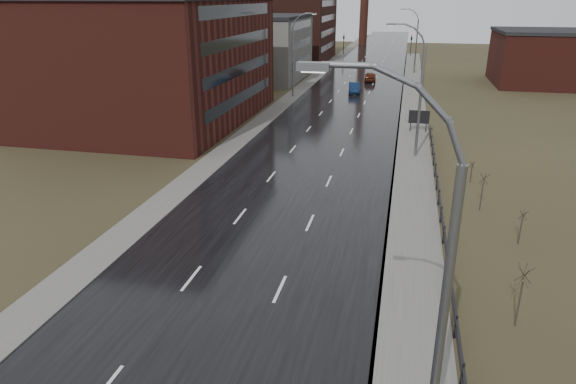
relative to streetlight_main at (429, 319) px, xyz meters
The scene contains 22 objects.
road 58.93m from the streetlight_main, 98.31° to the left, with size 14.00×300.00×0.06m, color black.
sidewalk_right 33.54m from the streetlight_main, 89.78° to the left, with size 3.20×180.00×0.18m, color #595651.
curb_right 33.57m from the streetlight_main, 92.42° to the left, with size 0.16×180.00×0.18m, color slate.
sidewalk_left 60.65m from the streetlight_main, 106.04° to the left, with size 2.40×260.00×0.12m, color #595651.
warehouse_near 52.13m from the streetlight_main, 124.42° to the left, with size 22.44×28.56×13.50m.
warehouse_mid 80.48m from the streetlight_main, 109.20° to the left, with size 16.32×20.40×10.50m.
warehouse_far 110.59m from the streetlight_main, 106.53° to the left, with size 26.52×24.48×15.50m.
building_right 82.95m from the streetlight_main, 74.74° to the left, with size 18.36×16.32×8.50m.
streetlight_main is the anchor object (origin of this frame).
streetlight_right_mid 34.01m from the streetlight_main, 89.95° to the left, with size 3.36×0.28×11.35m.
streetlight_left 62.15m from the streetlight_main, 105.08° to the left, with size 3.36×0.28×11.35m.
streetlight_right_far 88.01m from the streetlight_main, 89.98° to the left, with size 3.36×0.28×11.35m.
guardrail 17.27m from the streetlight_main, 83.61° to the left, with size 0.10×53.05×1.10m.
shrub_c 11.39m from the streetlight_main, 64.78° to the left, with size 0.69×0.73×2.94m.
shrub_d 19.56m from the streetlight_main, 71.27° to the left, with size 0.50×0.53×2.11m.
shrub_e 23.54m from the streetlight_main, 78.81° to the left, with size 0.61×0.65×2.59m.
shrub_f 29.05m from the streetlight_main, 81.10° to the left, with size 0.41×0.43×1.68m.
billboard 43.16m from the streetlight_main, 89.16° to the left, with size 2.09×0.17×2.40m.
traffic_light_left 119.16m from the streetlight_main, 97.95° to the left, with size 0.58×2.73×5.30m.
traffic_light_right 118.01m from the streetlight_main, 90.23° to the left, with size 0.58×2.73×5.30m.
car_near 65.63m from the streetlight_main, 97.29° to the left, with size 1.62×4.63×1.53m, color #0B1B3B.
car_far 77.22m from the streetlight_main, 95.09° to the left, with size 1.85×4.59×1.56m, color #4C1B0C.
Camera 1 is at (7.48, -8.97, 13.36)m, focal length 32.00 mm.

